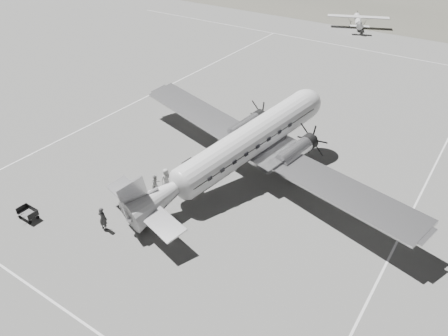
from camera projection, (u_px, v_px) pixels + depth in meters
ground at (230, 197)px, 33.28m from camera, size 260.00×260.00×0.00m
taxi_line_near at (88, 326)px, 23.57m from camera, size 60.00×0.15×0.01m
taxi_line_right at (388, 260)px, 27.67m from camera, size 0.15×80.00×0.01m
taxi_line_left at (145, 98)px, 48.64m from camera, size 0.15×60.00×0.01m
taxi_line_horizon at (387, 54)px, 61.02m from camera, size 90.00×0.15×0.01m
dc3_airliner at (238, 150)px, 33.70m from camera, size 33.51×27.33×5.55m
light_plane_left at (358, 22)px, 71.37m from camera, size 12.26×11.26×2.06m
baggage_cart_near at (133, 198)px, 32.39m from camera, size 1.64×1.18×0.91m
baggage_cart_far at (28, 214)px, 30.93m from camera, size 1.48×1.05×0.83m
ground_crew at (103, 218)px, 29.73m from camera, size 0.72×0.53×1.81m
ramp_agent at (156, 184)px, 33.29m from camera, size 0.65×0.82×1.66m
passenger at (166, 179)px, 33.77m from camera, size 0.82×1.00×1.76m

